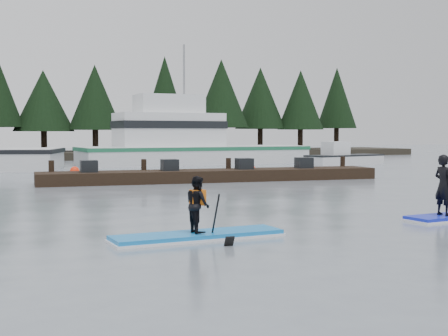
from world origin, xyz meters
name	(u,v)px	position (x,y,z in m)	size (l,w,h in m)	color
ground	(336,232)	(0.00, 0.00, 0.00)	(160.00, 160.00, 0.00)	slate
far_shore	(47,155)	(0.00, 42.00, 0.30)	(70.00, 8.00, 0.60)	#2D281E
treeline	(47,159)	(0.00, 42.00, 0.00)	(60.00, 4.00, 8.00)	black
fishing_boat_medium	(189,155)	(7.70, 29.15, 0.67)	(15.95, 4.73, 9.27)	silver
skiff	(345,160)	(17.01, 23.83, 0.35)	(5.93, 1.78, 0.69)	silver
floating_dock	(213,175)	(3.24, 14.42, 0.26)	(15.43, 2.06, 0.51)	black
buoy_c	(252,164)	(11.83, 27.56, 0.00)	(0.49, 0.49, 0.49)	#FF2B0C
buoy_b	(75,174)	(-1.49, 22.13, 0.00)	(0.50, 0.50, 0.50)	#FF2B0C
buoy_d	(251,173)	(7.19, 18.47, 0.00)	(0.59, 0.59, 0.59)	#FF2B0C
paddleboard_solo	(198,222)	(-3.10, 0.41, 0.35)	(3.59, 1.12, 1.78)	blue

